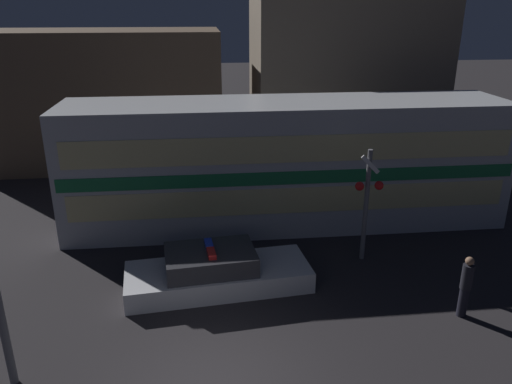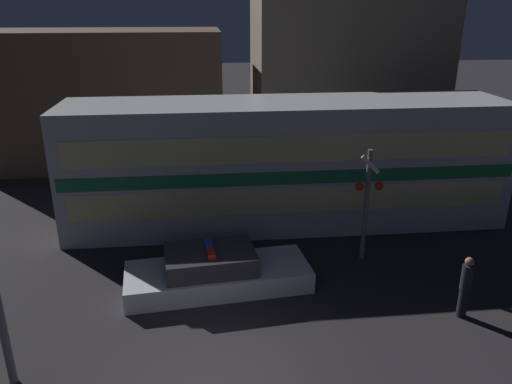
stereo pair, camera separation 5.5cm
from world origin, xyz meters
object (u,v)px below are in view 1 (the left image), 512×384
at_px(train, 286,163).
at_px(police_car, 216,272).
at_px(pedestrian, 466,286).
at_px(crossing_signal_near, 367,198).

height_order(train, police_car, train).
distance_m(pedestrian, crossing_signal_near, 3.64).
xyz_separation_m(train, police_car, (-2.58, -4.23, -1.67)).
bearing_deg(train, pedestrian, -61.63).
relative_size(train, pedestrian, 9.15).
relative_size(train, crossing_signal_near, 4.33).
bearing_deg(police_car, crossing_signal_near, 7.95).
height_order(train, crossing_signal_near, train).
xyz_separation_m(police_car, pedestrian, (5.96, -2.02, 0.38)).
xyz_separation_m(pedestrian, crossing_signal_near, (-1.53, 3.11, 1.14)).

